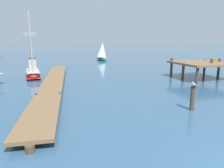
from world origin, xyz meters
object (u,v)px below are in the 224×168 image
(fishing_boat_0, at_px, (33,72))
(mooring_piling, at_px, (193,98))
(perched_seagull, at_px, (194,84))
(distant_sailboat, at_px, (102,52))

(fishing_boat_0, relative_size, mooring_piling, 4.94)
(perched_seagull, bearing_deg, distant_sailboat, 88.67)
(mooring_piling, height_order, distant_sailboat, distant_sailboat)
(mooring_piling, distance_m, distant_sailboat, 32.38)
(fishing_boat_0, height_order, mooring_piling, fishing_boat_0)
(fishing_boat_0, xyz_separation_m, mooring_piling, (10.76, -14.03, 0.09))
(distant_sailboat, bearing_deg, fishing_boat_0, -122.14)
(mooring_piling, distance_m, perched_seagull, 0.83)
(fishing_boat_0, distance_m, distant_sailboat, 21.68)
(mooring_piling, relative_size, distant_sailboat, 0.34)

